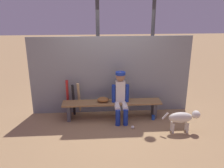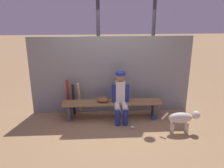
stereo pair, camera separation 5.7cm
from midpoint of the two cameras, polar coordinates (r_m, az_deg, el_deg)
The scene contains 12 objects.
ground_plane at distance 6.09m, azimuth -0.27°, elevation -7.85°, with size 30.00×30.00×0.00m, color #9E7A51.
chainlink_fence at distance 6.10m, azimuth -0.53°, elevation 1.99°, with size 3.96×0.03×1.94m, color gray.
dugout_bench at distance 5.95m, azimuth -0.28°, elevation -4.96°, with size 2.37×0.36×0.43m.
player_seated at distance 5.75m, azimuth 1.75°, elevation -2.67°, with size 0.41×0.55×1.17m.
baseball_glove at distance 5.88m, azimuth -2.38°, elevation -3.64°, with size 0.28×0.20×0.12m, color brown.
bat_wood_natural at distance 6.21m, azimuth -7.90°, elevation -3.22°, with size 0.06×0.06×0.85m, color tan.
bat_aluminum_black at distance 6.14m, azimuth -9.17°, elevation -3.69°, with size 0.06×0.06×0.81m, color black.
bat_aluminum_red at distance 6.18m, azimuth -10.52°, elevation -3.01°, with size 0.06×0.06×0.94m, color #B22323.
baseball at distance 5.62m, azimuth 4.53°, elevation -9.96°, with size 0.07×0.07×0.07m, color white.
cup_on_ground at distance 6.06m, azimuth 9.26°, elevation -7.68°, with size 0.08×0.08×0.11m, color #1E47AD.
cup_on_bench at distance 5.90m, azimuth 0.85°, elevation -3.60°, with size 0.08×0.08×0.11m, color silver.
dog at distance 5.57m, azimuth 15.84°, elevation -7.51°, with size 0.84×0.20×0.49m.
Camera 1 is at (-0.39, -5.42, 2.76)m, focal length 39.45 mm.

